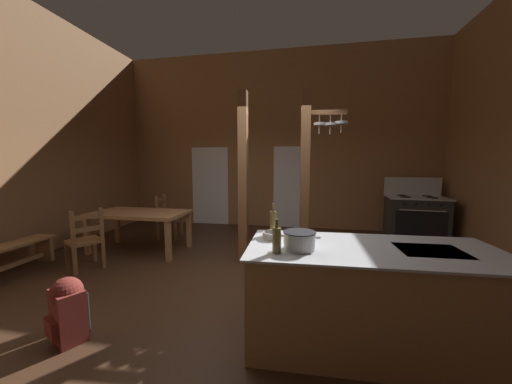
# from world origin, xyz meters

# --- Properties ---
(ground_plane) EXTENTS (8.57, 7.83, 0.10)m
(ground_plane) POSITION_xyz_m (0.00, 0.00, -0.05)
(ground_plane) COLOR #382316
(wall_back) EXTENTS (8.57, 0.14, 4.40)m
(wall_back) POSITION_xyz_m (0.00, 3.59, 2.20)
(wall_back) COLOR #93663F
(wall_back) RESTS_ON ground_plane
(glazed_door_back_left) EXTENTS (1.00, 0.01, 2.05)m
(glazed_door_back_left) POSITION_xyz_m (-1.75, 3.51, 1.02)
(glazed_door_back_left) COLOR white
(glazed_door_back_left) RESTS_ON ground_plane
(glazed_panel_back_right) EXTENTS (0.84, 0.01, 2.05)m
(glazed_panel_back_right) POSITION_xyz_m (0.39, 3.51, 1.02)
(glazed_panel_back_right) COLOR white
(glazed_panel_back_right) RESTS_ON ground_plane
(kitchen_island) EXTENTS (2.19, 1.04, 0.90)m
(kitchen_island) POSITION_xyz_m (1.38, -0.88, 0.45)
(kitchen_island) COLOR #9E7044
(kitchen_island) RESTS_ON ground_plane
(stove_range) EXTENTS (1.20, 0.89, 1.32)m
(stove_range) POSITION_xyz_m (3.09, 2.84, 0.48)
(stove_range) COLOR #2B2B2B
(stove_range) RESTS_ON ground_plane
(support_post_with_pot_rack) EXTENTS (0.71, 0.22, 2.75)m
(support_post_with_pot_rack) POSITION_xyz_m (0.81, 0.98, 1.49)
(support_post_with_pot_rack) COLOR brown
(support_post_with_pot_rack) RESTS_ON ground_plane
(support_post_center) EXTENTS (0.14, 0.14, 2.75)m
(support_post_center) POSITION_xyz_m (-0.20, 0.87, 1.38)
(support_post_center) COLOR brown
(support_post_center) RESTS_ON ground_plane
(dining_table) EXTENTS (1.71, 0.92, 0.74)m
(dining_table) POSITION_xyz_m (-2.23, 1.09, 0.65)
(dining_table) COLOR #9E7044
(dining_table) RESTS_ON ground_plane
(ladderback_chair_near_window) EXTENTS (0.60, 0.60, 0.95)m
(ladderback_chair_near_window) POSITION_xyz_m (-2.52, 0.14, 0.45)
(ladderback_chair_near_window) COLOR brown
(ladderback_chair_near_window) RESTS_ON ground_plane
(ladderback_chair_by_post) EXTENTS (0.49, 0.49, 0.95)m
(ladderback_chair_by_post) POSITION_xyz_m (-2.18, 2.00, 0.45)
(ladderback_chair_by_post) COLOR brown
(ladderback_chair_by_post) RESTS_ON ground_plane
(backpack) EXTENTS (0.39, 0.38, 0.60)m
(backpack) POSITION_xyz_m (-1.33, -1.34, 0.31)
(backpack) COLOR maroon
(backpack) RESTS_ON ground_plane
(stockpot_on_counter) EXTENTS (0.35, 0.28, 0.15)m
(stockpot_on_counter) POSITION_xyz_m (0.75, -1.05, 0.98)
(stockpot_on_counter) COLOR #B7BABF
(stockpot_on_counter) RESTS_ON kitchen_island
(mixing_bowl_on_counter) EXTENTS (0.19, 0.19, 0.07)m
(mixing_bowl_on_counter) POSITION_xyz_m (0.48, -0.77, 0.93)
(mixing_bowl_on_counter) COLOR #B2A893
(mixing_bowl_on_counter) RESTS_ON kitchen_island
(bottle_tall_on_counter) EXTENTS (0.07, 0.07, 0.28)m
(bottle_tall_on_counter) POSITION_xyz_m (0.57, -1.18, 1.01)
(bottle_tall_on_counter) COLOR brown
(bottle_tall_on_counter) RESTS_ON kitchen_island
(bottle_short_on_counter) EXTENTS (0.07, 0.07, 0.32)m
(bottle_short_on_counter) POSITION_xyz_m (0.47, -0.59, 1.03)
(bottle_short_on_counter) COLOR brown
(bottle_short_on_counter) RESTS_ON kitchen_island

